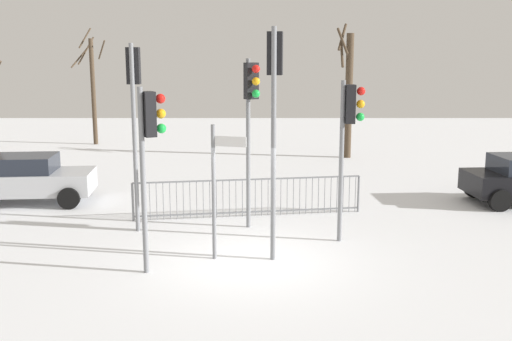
{
  "coord_description": "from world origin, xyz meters",
  "views": [
    {
      "loc": [
        0.16,
        -12.46,
        4.45
      ],
      "look_at": [
        0.19,
        2.29,
        1.58
      ],
      "focal_mm": 41.77,
      "sensor_mm": 36.0,
      "label": 1
    }
  ],
  "objects_px": {
    "traffic_light_foreground_left": "(273,92)",
    "direction_sign_post": "(215,185)",
    "bare_tree_right": "(347,92)",
    "car_silver_trailing": "(26,178)",
    "traffic_light_foreground_right": "(133,95)",
    "traffic_light_rear_left": "(348,125)",
    "traffic_light_mid_right": "(148,138)",
    "traffic_light_mid_left": "(250,106)",
    "bare_tree_left": "(91,87)"
  },
  "relations": [
    {
      "from": "traffic_light_rear_left",
      "to": "car_silver_trailing",
      "type": "height_order",
      "value": "traffic_light_rear_left"
    },
    {
      "from": "traffic_light_foreground_left",
      "to": "traffic_light_rear_left",
      "type": "relative_size",
      "value": 1.3
    },
    {
      "from": "traffic_light_mid_right",
      "to": "traffic_light_foreground_left",
      "type": "bearing_deg",
      "value": 81.28
    },
    {
      "from": "car_silver_trailing",
      "to": "traffic_light_mid_right",
      "type": "bearing_deg",
      "value": -55.78
    },
    {
      "from": "car_silver_trailing",
      "to": "bare_tree_right",
      "type": "relative_size",
      "value": 0.68
    },
    {
      "from": "bare_tree_left",
      "to": "bare_tree_right",
      "type": "relative_size",
      "value": 1.0
    },
    {
      "from": "direction_sign_post",
      "to": "bare_tree_left",
      "type": "distance_m",
      "value": 18.81
    },
    {
      "from": "traffic_light_mid_right",
      "to": "direction_sign_post",
      "type": "bearing_deg",
      "value": 93.25
    },
    {
      "from": "traffic_light_foreground_right",
      "to": "bare_tree_left",
      "type": "height_order",
      "value": "bare_tree_left"
    },
    {
      "from": "traffic_light_foreground_right",
      "to": "traffic_light_mid_left",
      "type": "distance_m",
      "value": 2.91
    },
    {
      "from": "traffic_light_foreground_right",
      "to": "bare_tree_left",
      "type": "xyz_separation_m",
      "value": [
        -5.12,
        15.03,
        -0.58
      ]
    },
    {
      "from": "traffic_light_foreground_right",
      "to": "traffic_light_rear_left",
      "type": "xyz_separation_m",
      "value": [
        5.21,
        -0.97,
        -0.63
      ]
    },
    {
      "from": "traffic_light_mid_left",
      "to": "traffic_light_rear_left",
      "type": "height_order",
      "value": "traffic_light_mid_left"
    },
    {
      "from": "traffic_light_rear_left",
      "to": "bare_tree_left",
      "type": "bearing_deg",
      "value": -148.58
    },
    {
      "from": "traffic_light_foreground_left",
      "to": "bare_tree_right",
      "type": "xyz_separation_m",
      "value": [
        3.6,
        13.19,
        -0.81
      ]
    },
    {
      "from": "traffic_light_foreground_right",
      "to": "bare_tree_right",
      "type": "relative_size",
      "value": 0.82
    },
    {
      "from": "direction_sign_post",
      "to": "car_silver_trailing",
      "type": "relative_size",
      "value": 0.76
    },
    {
      "from": "traffic_light_mid_left",
      "to": "bare_tree_right",
      "type": "distance_m",
      "value": 11.69
    },
    {
      "from": "traffic_light_mid_right",
      "to": "traffic_light_foreground_left",
      "type": "height_order",
      "value": "traffic_light_foreground_left"
    },
    {
      "from": "traffic_light_mid_right",
      "to": "car_silver_trailing",
      "type": "xyz_separation_m",
      "value": [
        -4.8,
        5.84,
        -2.04
      ]
    },
    {
      "from": "traffic_light_mid_right",
      "to": "bare_tree_right",
      "type": "relative_size",
      "value": 0.66
    },
    {
      "from": "traffic_light_mid_right",
      "to": "traffic_light_foreground_right",
      "type": "bearing_deg",
      "value": 168.64
    },
    {
      "from": "traffic_light_rear_left",
      "to": "direction_sign_post",
      "type": "xyz_separation_m",
      "value": [
        -3.04,
        -1.3,
        -1.16
      ]
    },
    {
      "from": "car_silver_trailing",
      "to": "bare_tree_right",
      "type": "xyz_separation_m",
      "value": [
        10.94,
        8.22,
        2.09
      ]
    },
    {
      "from": "traffic_light_foreground_left",
      "to": "car_silver_trailing",
      "type": "distance_m",
      "value": 9.33
    },
    {
      "from": "traffic_light_mid_left",
      "to": "car_silver_trailing",
      "type": "distance_m",
      "value": 7.73
    },
    {
      "from": "traffic_light_rear_left",
      "to": "bare_tree_left",
      "type": "height_order",
      "value": "bare_tree_left"
    },
    {
      "from": "traffic_light_mid_left",
      "to": "direction_sign_post",
      "type": "bearing_deg",
      "value": 44.33
    },
    {
      "from": "direction_sign_post",
      "to": "traffic_light_foreground_right",
      "type": "bearing_deg",
      "value": 150.08
    },
    {
      "from": "traffic_light_foreground_right",
      "to": "traffic_light_foreground_left",
      "type": "relative_size",
      "value": 0.94
    },
    {
      "from": "traffic_light_foreground_left",
      "to": "bare_tree_right",
      "type": "bearing_deg",
      "value": 83.07
    },
    {
      "from": "car_silver_trailing",
      "to": "traffic_light_rear_left",
      "type": "bearing_deg",
      "value": -27.66
    },
    {
      "from": "traffic_light_mid_right",
      "to": "traffic_light_rear_left",
      "type": "height_order",
      "value": "traffic_light_rear_left"
    },
    {
      "from": "bare_tree_right",
      "to": "car_silver_trailing",
      "type": "bearing_deg",
      "value": -143.07
    },
    {
      "from": "traffic_light_foreground_right",
      "to": "traffic_light_mid_right",
      "type": "distance_m",
      "value": 3.23
    },
    {
      "from": "traffic_light_rear_left",
      "to": "traffic_light_mid_left",
      "type": "bearing_deg",
      "value": -115.84
    },
    {
      "from": "traffic_light_mid_left",
      "to": "car_silver_trailing",
      "type": "relative_size",
      "value": 1.11
    },
    {
      "from": "traffic_light_mid_left",
      "to": "bare_tree_left",
      "type": "height_order",
      "value": "bare_tree_left"
    },
    {
      "from": "car_silver_trailing",
      "to": "bare_tree_right",
      "type": "height_order",
      "value": "bare_tree_right"
    },
    {
      "from": "traffic_light_foreground_left",
      "to": "direction_sign_post",
      "type": "distance_m",
      "value": 2.36
    },
    {
      "from": "direction_sign_post",
      "to": "bare_tree_right",
      "type": "height_order",
      "value": "bare_tree_right"
    },
    {
      "from": "traffic_light_rear_left",
      "to": "direction_sign_post",
      "type": "height_order",
      "value": "traffic_light_rear_left"
    },
    {
      "from": "traffic_light_foreground_right",
      "to": "car_silver_trailing",
      "type": "bearing_deg",
      "value": 146.66
    },
    {
      "from": "bare_tree_right",
      "to": "traffic_light_mid_left",
      "type": "bearing_deg",
      "value": -110.62
    },
    {
      "from": "traffic_light_mid_left",
      "to": "traffic_light_foreground_left",
      "type": "xyz_separation_m",
      "value": [
        0.52,
        -2.25,
        0.47
      ]
    },
    {
      "from": "traffic_light_foreground_left",
      "to": "traffic_light_mid_left",
      "type": "bearing_deg",
      "value": 111.38
    },
    {
      "from": "traffic_light_mid_right",
      "to": "traffic_light_rear_left",
      "type": "distance_m",
      "value": 4.79
    },
    {
      "from": "direction_sign_post",
      "to": "bare_tree_right",
      "type": "relative_size",
      "value": 0.52
    },
    {
      "from": "traffic_light_mid_right",
      "to": "direction_sign_post",
      "type": "xyz_separation_m",
      "value": [
        1.29,
        0.77,
        -1.13
      ]
    },
    {
      "from": "traffic_light_rear_left",
      "to": "bare_tree_left",
      "type": "xyz_separation_m",
      "value": [
        -10.33,
        16.0,
        0.04
      ]
    }
  ]
}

